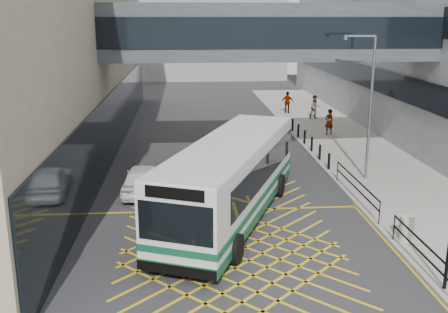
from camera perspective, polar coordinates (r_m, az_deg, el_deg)
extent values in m
plane|color=#333335|center=(19.25, 0.90, -10.61)|extent=(120.00, 120.00, 0.00)
cube|color=black|center=(34.16, -11.56, 4.03)|extent=(0.10, 41.50, 4.00)
cube|color=black|center=(43.66, 14.02, 8.88)|extent=(0.10, 43.50, 1.60)
cube|color=black|center=(43.45, 14.36, 14.13)|extent=(0.10, 43.50, 1.60)
cube|color=gray|center=(77.29, -4.73, 15.45)|extent=(28.00, 16.00, 18.00)
cube|color=#3E4348|center=(29.65, 4.77, 13.37)|extent=(20.00, 4.00, 3.00)
cube|color=black|center=(27.66, 5.43, 13.24)|extent=(19.50, 0.06, 1.60)
cube|color=black|center=(31.65, 4.19, 13.48)|extent=(19.50, 0.06, 1.60)
cube|color=#9D988F|center=(34.96, 13.50, 0.94)|extent=(6.00, 54.00, 0.16)
cube|color=gold|center=(19.24, 0.90, -10.60)|extent=(12.00, 9.00, 0.01)
cube|color=silver|center=(21.79, 0.78, -2.27)|extent=(6.98, 12.13, 2.94)
cube|color=#0E4A2E|center=(22.21, 0.77, -5.43)|extent=(7.04, 12.19, 0.37)
cube|color=#0E4A2E|center=(22.01, 0.78, -4.03)|extent=(7.06, 12.20, 0.24)
cube|color=black|center=(22.28, 1.27, -0.85)|extent=(6.48, 10.74, 1.14)
cube|color=black|center=(16.41, -5.31, -7.25)|extent=(2.36, 1.01, 1.31)
cube|color=black|center=(16.04, -5.42, -4.03)|extent=(1.84, 0.79, 0.38)
cube|color=silver|center=(21.40, 0.80, 1.52)|extent=(6.92, 12.02, 0.11)
cube|color=black|center=(17.05, -5.21, -12.19)|extent=(2.57, 1.11, 0.33)
cube|color=black|center=(27.71, 4.36, -1.34)|extent=(2.57, 1.11, 0.33)
cylinder|color=black|center=(19.26, -6.62, -8.91)|extent=(0.69, 1.12, 1.09)
cylinder|color=black|center=(18.38, 1.33, -10.02)|extent=(0.69, 1.12, 1.09)
cylinder|color=black|center=(25.75, 0.10, -2.58)|extent=(0.69, 1.12, 1.09)
cylinder|color=black|center=(25.10, 6.09, -3.13)|extent=(0.69, 1.12, 1.09)
imported|color=white|center=(25.70, -8.78, -2.35)|extent=(2.23, 4.73, 1.46)
imported|color=black|center=(29.44, -0.04, -0.06)|extent=(3.05, 4.59, 1.34)
imported|color=#9CA0A4|center=(34.15, 1.06, 2.13)|extent=(3.30, 4.97, 1.43)
cylinder|color=slate|center=(27.45, 15.64, 4.93)|extent=(0.16, 0.16, 7.25)
cube|color=slate|center=(26.92, 14.66, 12.59)|extent=(1.45, 0.23, 0.09)
cylinder|color=slate|center=(26.77, 13.10, 12.51)|extent=(0.28, 0.28, 0.23)
cylinder|color=#ADA89E|center=(20.98, 19.27, -7.38)|extent=(0.54, 0.54, 0.94)
cube|color=black|center=(18.58, 20.99, -8.88)|extent=(0.05, 5.00, 0.05)
cube|color=black|center=(18.74, 20.88, -10.00)|extent=(0.05, 5.00, 0.05)
cube|color=black|center=(24.66, 14.24, -2.47)|extent=(0.05, 6.00, 0.05)
cube|color=black|center=(24.78, 14.18, -3.35)|extent=(0.05, 6.00, 0.05)
cylinder|color=black|center=(20.85, 18.01, -7.33)|extent=(0.04, 0.04, 1.00)
cylinder|color=black|center=(22.14, 16.57, -5.89)|extent=(0.04, 0.04, 1.00)
cylinder|color=black|center=(27.53, 12.25, -1.51)|extent=(0.04, 0.04, 1.00)
cylinder|color=black|center=(29.41, 11.35, -0.50)|extent=(0.14, 0.14, 0.90)
cylinder|color=black|center=(31.28, 10.39, 0.48)|extent=(0.14, 0.14, 0.90)
cylinder|color=black|center=(33.16, 9.54, 1.34)|extent=(0.14, 0.14, 0.90)
cylinder|color=black|center=(35.05, 8.78, 2.11)|extent=(0.14, 0.14, 0.90)
cylinder|color=black|center=(36.95, 8.09, 2.81)|extent=(0.14, 0.14, 0.90)
cylinder|color=black|center=(38.87, 7.48, 3.43)|extent=(0.14, 0.14, 0.90)
imported|color=gray|center=(38.03, 11.36, 3.72)|extent=(0.85, 0.72, 1.83)
imported|color=gray|center=(43.87, 9.88, 5.32)|extent=(0.96, 0.60, 1.91)
imported|color=gray|center=(46.16, 6.93, 5.87)|extent=(1.21, 0.87, 1.85)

